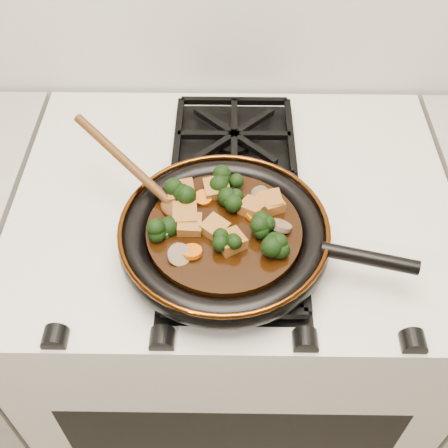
{
  "coord_description": "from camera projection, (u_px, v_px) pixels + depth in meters",
  "views": [
    {
      "loc": [
        -0.01,
        1.02,
        1.6
      ],
      "look_at": [
        -0.02,
        1.57,
        0.97
      ],
      "focal_mm": 45.0,
      "sensor_mm": 36.0,
      "label": 1
    }
  ],
  "objects": [
    {
      "name": "tofu_cube_7",
      "position": [
        190.0,
        225.0,
        0.84
      ],
      "size": [
        0.04,
        0.04,
        0.02
      ],
      "primitive_type": "cube",
      "rotation": [
        0.06,
        -0.03,
        1.58
      ],
      "color": "#905821",
      "rests_on": "braising_sauce"
    },
    {
      "name": "mushroom_slice_2",
      "position": [
        281.0,
        226.0,
        0.84
      ],
      "size": [
        0.05,
        0.05,
        0.02
      ],
      "primitive_type": "cylinder",
      "rotation": [
        0.51,
        0.0,
        2.56
      ],
      "color": "brown",
      "rests_on": "braising_sauce"
    },
    {
      "name": "tofu_cube_6",
      "position": [
        217.0,
        189.0,
        0.89
      ],
      "size": [
        0.05,
        0.05,
        0.03
      ],
      "primitive_type": "cube",
      "rotation": [
        0.09,
        -0.11,
        0.18
      ],
      "color": "#905821",
      "rests_on": "braising_sauce"
    },
    {
      "name": "tofu_cube_4",
      "position": [
        269.0,
        202.0,
        0.87
      ],
      "size": [
        0.05,
        0.04,
        0.03
      ],
      "primitive_type": "cube",
      "rotation": [
        -0.11,
        0.07,
        1.72
      ],
      "color": "#905821",
      "rests_on": "braising_sauce"
    },
    {
      "name": "tofu_cube_3",
      "position": [
        231.0,
        242.0,
        0.82
      ],
      "size": [
        0.05,
        0.05,
        0.03
      ],
      "primitive_type": "cube",
      "rotation": [
        -0.08,
        0.07,
        0.52
      ],
      "color": "#905821",
      "rests_on": "braising_sauce"
    },
    {
      "name": "burner_grate_front",
      "position": [
        234.0,
        257.0,
        0.87
      ],
      "size": [
        0.23,
        0.23,
        0.03
      ],
      "primitive_type": null,
      "color": "black",
      "rests_on": "stove"
    },
    {
      "name": "broccoli_floret_5",
      "position": [
        277.0,
        245.0,
        0.81
      ],
      "size": [
        0.08,
        0.08,
        0.07
      ],
      "primitive_type": null,
      "rotation": [
        0.24,
        -0.2,
        0.2
      ],
      "color": "black",
      "rests_on": "braising_sauce"
    },
    {
      "name": "tofu_cube_2",
      "position": [
        253.0,
        208.0,
        0.86
      ],
      "size": [
        0.05,
        0.05,
        0.03
      ],
      "primitive_type": "cube",
      "rotation": [
        0.12,
        0.11,
        2.59
      ],
      "color": "#905821",
      "rests_on": "braising_sauce"
    },
    {
      "name": "broccoli_floret_2",
      "position": [
        228.0,
        183.0,
        0.9
      ],
      "size": [
        0.09,
        0.09,
        0.06
      ],
      "primitive_type": null,
      "rotation": [
        -0.14,
        0.1,
        2.31
      ],
      "color": "black",
      "rests_on": "braising_sauce"
    },
    {
      "name": "carrot_coin_3",
      "position": [
        218.0,
        230.0,
        0.84
      ],
      "size": [
        0.03,
        0.03,
        0.01
      ],
      "primitive_type": "cylinder",
      "rotation": [
        0.1,
        0.08,
        0.0
      ],
      "color": "#C75205",
      "rests_on": "braising_sauce"
    },
    {
      "name": "mushroom_slice_0",
      "position": [
        260.0,
        196.0,
        0.88
      ],
      "size": [
        0.04,
        0.04,
        0.03
      ],
      "primitive_type": "cylinder",
      "rotation": [
        0.73,
        0.0,
        0.83
      ],
      "color": "brown",
      "rests_on": "braising_sauce"
    },
    {
      "name": "broccoli_floret_4",
      "position": [
        181.0,
        197.0,
        0.87
      ],
      "size": [
        0.08,
        0.07,
        0.06
      ],
      "primitive_type": null,
      "rotation": [
        0.01,
        0.18,
        0.16
      ],
      "color": "black",
      "rests_on": "braising_sauce"
    },
    {
      "name": "mushroom_slice_1",
      "position": [
        179.0,
        255.0,
        0.8
      ],
      "size": [
        0.04,
        0.04,
        0.03
      ],
      "primitive_type": "cylinder",
      "rotation": [
        0.6,
        0.0,
        0.46
      ],
      "color": "brown",
      "rests_on": "braising_sauce"
    },
    {
      "name": "broccoli_floret_0",
      "position": [
        165.0,
        233.0,
        0.83
      ],
      "size": [
        0.07,
        0.08,
        0.06
      ],
      "primitive_type": null,
      "rotation": [
        0.18,
        -0.12,
        0.17
      ],
      "color": "black",
      "rests_on": "braising_sauce"
    },
    {
      "name": "tofu_cube_0",
      "position": [
        181.0,
        194.0,
        0.88
      ],
      "size": [
        0.05,
        0.05,
        0.03
      ],
      "primitive_type": "cube",
      "rotation": [
        -0.09,
        -0.06,
        0.18
      ],
      "color": "#905821",
      "rests_on": "braising_sauce"
    },
    {
      "name": "wooden_spoon",
      "position": [
        148.0,
        182.0,
        0.88
      ],
      "size": [
        0.13,
        0.11,
        0.23
      ],
      "rotation": [
        0.0,
        0.0,
        2.45
      ],
      "color": "#4D2C10",
      "rests_on": "braising_sauce"
    },
    {
      "name": "carrot_coin_2",
      "position": [
        253.0,
        214.0,
        0.86
      ],
      "size": [
        0.03,
        0.03,
        0.02
      ],
      "primitive_type": "cylinder",
      "rotation": [
        0.15,
        0.34,
        0.0
      ],
      "color": "#C75205",
      "rests_on": "braising_sauce"
    },
    {
      "name": "tofu_cube_5",
      "position": [
        215.0,
        228.0,
        0.84
      ],
      "size": [
        0.05,
        0.05,
        0.02
      ],
      "primitive_type": "cube",
      "rotation": [
        0.12,
        0.0,
        0.94
      ],
      "color": "#905821",
      "rests_on": "braising_sauce"
    },
    {
      "name": "carrot_coin_1",
      "position": [
        192.0,
        252.0,
        0.81
      ],
      "size": [
        0.03,
        0.03,
        0.01
      ],
      "primitive_type": "cylinder",
      "rotation": [
        -0.19,
        -0.02,
        0.0
      ],
      "color": "#C75205",
      "rests_on": "braising_sauce"
    },
    {
      "name": "broccoli_floret_1",
      "position": [
        227.0,
        242.0,
        0.82
      ],
      "size": [
        0.06,
        0.07,
        0.06
      ],
      "primitive_type": null,
      "rotation": [
        0.05,
        0.13,
        1.72
      ],
      "color": "black",
      "rests_on": "braising_sauce"
    },
    {
      "name": "tofu_cube_8",
      "position": [
        272.0,
        204.0,
        0.87
      ],
      "size": [
        0.04,
        0.05,
        0.02
      ],
      "primitive_type": "cube",
      "rotation": [
        0.04,
        0.08,
        1.97
      ],
      "color": "#905821",
      "rests_on": "braising_sauce"
    },
    {
      "name": "broccoli_floret_6",
      "position": [
        231.0,
        201.0,
        0.87
      ],
      "size": [
        0.08,
        0.08,
        0.06
      ],
      "primitive_type": null,
      "rotation": [
        -0.14,
        0.1,
        1.84
      ],
      "color": "black",
      "rests_on": "braising_sauce"
    },
    {
      "name": "burner_grate_back",
      "position": [
        234.0,
        139.0,
        1.05
      ],
      "size": [
        0.23,
        0.23,
        0.03
      ],
      "primitive_type": null,
      "color": "black",
      "rests_on": "stove"
    },
    {
      "name": "carrot_coin_0",
      "position": [
        203.0,
        198.0,
        0.88
      ],
      "size": [
        0.03,
        0.03,
        0.01
      ],
      "primitive_type": "cylinder",
      "rotation": [
        0.18,
        -0.01,
        0.0
      ],
      "color": "#C75205",
      "rests_on": "braising_sauce"
    },
    {
      "name": "skillet",
      "position": [
        225.0,
        235.0,
        0.86
      ],
      "size": [
        0.44,
        0.32,
        0.05
      ],
      "rotation": [
        0.0,
        0.0,
        -0.24
      ],
      "color": "black",
      "rests_on": "burner_grate_front"
    },
    {
      "name": "tofu_cube_1",
      "position": [
        185.0,
        216.0,
        0.85
      ],
      "size": [
        0.04,
        0.04,
        0.02
      ],
      "primitive_type": "cube",
      "rotation": [
        0.02,
        -0.01,
        1.64
      ],
      "color": "#905821",
      "rests_on": "braising_sauce"
    },
    {
      "name": "broccoli_floret_3",
      "position": [
        264.0,
        227.0,
        0.83
      ],
      "size": [
        0.07,
        0.08,
        0.06
      ],
      "primitive_type": null,
      "rotation": [
        0.03,
        -0.13,
        1.84
      ],
      "color": "black",
      "rests_on": "braising_sauce"
    },
    {
      "name": "stove",
      "position": [
        231.0,
        331.0,
        1.31
      ],
      "size": [
        0.76,
        0.6,
        0.9
      ],
      "primitive_type": "cube",
      "color": "beige",
      "rests_on": "ground"
    },
    {
      "name": "braising_sauce",
      "position": [
        224.0,
        233.0,
        0.85
      ],
      "size": [
        0.24,
        0.24,
        0.02
      ],
      "primitive_type": "cylinder",
      "color": "black",
      "rests_on": "skillet"
    }
  ]
}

